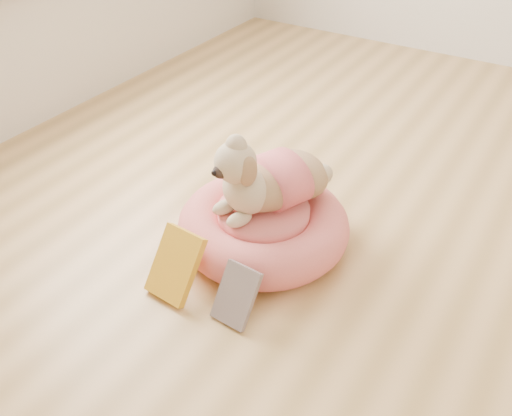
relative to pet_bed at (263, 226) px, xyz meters
The scene contains 5 objects.
floor 0.57m from the pet_bed, ahead, with size 4.50×4.50×0.00m, color #B4894B.
pet_bed is the anchor object (origin of this frame).
dog 0.24m from the pet_bed, 92.06° to the left, with size 0.30×0.43×0.32m, color brown, non-canonical shape.
book_yellow 0.37m from the pet_bed, 108.02° to the right, with size 0.15×0.03×0.23m, color #F6F91A.
book_white 0.37m from the pet_bed, 71.74° to the right, with size 0.12×0.02×0.19m, color silver.
Camera 1 is at (0.27, -1.37, 1.32)m, focal length 40.00 mm.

